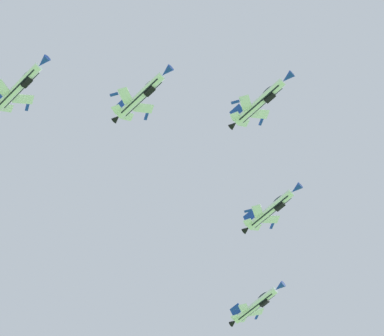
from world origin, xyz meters
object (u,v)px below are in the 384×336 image
(fighter_jet_right_wing, at_px, (142,95))
(fighter_jet_left_outer, at_px, (256,305))
(fighter_jet_lead, at_px, (260,101))
(fighter_jet_left_wing, at_px, (271,209))
(fighter_jet_right_outer, at_px, (19,86))

(fighter_jet_right_wing, bearing_deg, fighter_jet_left_outer, -162.26)
(fighter_jet_lead, bearing_deg, fighter_jet_left_outer, -137.81)
(fighter_jet_left_wing, distance_m, fighter_jet_left_outer, 24.70)
(fighter_jet_left_outer, bearing_deg, fighter_jet_left_wing, 48.77)
(fighter_jet_right_outer, bearing_deg, fighter_jet_left_outer, -178.24)
(fighter_jet_right_wing, relative_size, fighter_jet_right_outer, 1.00)
(fighter_jet_left_outer, relative_size, fighter_jet_right_outer, 1.00)
(fighter_jet_left_wing, height_order, fighter_jet_left_outer, fighter_jet_left_outer)
(fighter_jet_right_outer, bearing_deg, fighter_jet_left_wing, 163.24)
(fighter_jet_right_wing, height_order, fighter_jet_left_outer, fighter_jet_left_outer)
(fighter_jet_left_wing, height_order, fighter_jet_right_wing, fighter_jet_left_wing)
(fighter_jet_left_wing, bearing_deg, fighter_jet_left_outer, -131.23)
(fighter_jet_left_wing, distance_m, fighter_jet_right_outer, 56.97)
(fighter_jet_right_wing, xyz_separation_m, fighter_jet_left_outer, (45.23, 32.20, 1.12))
(fighter_jet_left_outer, distance_m, fighter_jet_right_outer, 70.88)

